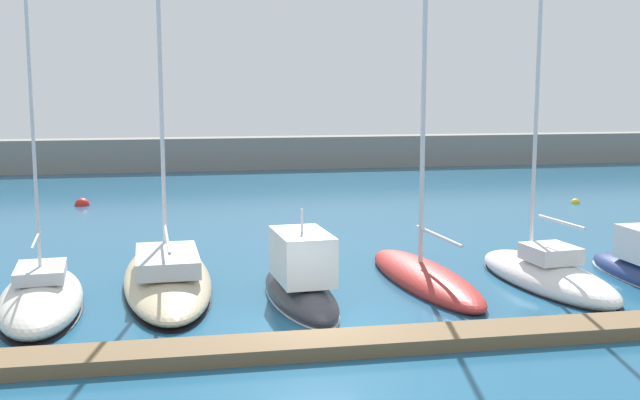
# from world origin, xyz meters

# --- Properties ---
(ground_plane) EXTENTS (120.00, 120.00, 0.00)m
(ground_plane) POSITION_xyz_m (0.00, 0.00, 0.00)
(ground_plane) COLOR #1E567A
(dock_pier) EXTENTS (36.36, 1.42, 0.35)m
(dock_pier) POSITION_xyz_m (0.00, -1.30, 0.18)
(dock_pier) COLOR brown
(dock_pier) RESTS_ON ground_plane
(breakwater_seawall) EXTENTS (108.00, 2.27, 2.51)m
(breakwater_seawall) POSITION_xyz_m (0.00, 41.32, 1.25)
(breakwater_seawall) COLOR gray
(breakwater_seawall) RESTS_ON ground_plane
(sailboat_ivory_third) EXTENTS (2.95, 7.26, 11.89)m
(sailboat_ivory_third) POSITION_xyz_m (-7.57, 3.81, 0.34)
(sailboat_ivory_third) COLOR silver
(sailboat_ivory_third) RESTS_ON ground_plane
(sailboat_sand_fourth) EXTENTS (3.18, 10.50, 15.67)m
(sailboat_sand_fourth) POSITION_xyz_m (-3.95, 5.87, 0.35)
(sailboat_sand_fourth) COLOR beige
(sailboat_sand_fourth) RESTS_ON ground_plane
(motorboat_charcoal_fifth) EXTENTS (2.24, 6.39, 3.24)m
(motorboat_charcoal_fifth) POSITION_xyz_m (0.05, 3.28, 0.60)
(motorboat_charcoal_fifth) COLOR #2D2D33
(motorboat_charcoal_fifth) RESTS_ON ground_plane
(sailboat_red_sixth) EXTENTS (2.65, 8.23, 14.92)m
(sailboat_red_sixth) POSITION_xyz_m (4.44, 4.63, 0.33)
(sailboat_red_sixth) COLOR #B72D28
(sailboat_red_sixth) RESTS_ON ground_plane
(sailboat_white_seventh) EXTENTS (3.15, 7.45, 13.37)m
(sailboat_white_seventh) POSITION_xyz_m (8.38, 3.76, 0.32)
(sailboat_white_seventh) COLOR white
(sailboat_white_seventh) RESTS_ON ground_plane
(mooring_buoy_yellow) EXTENTS (0.52, 0.52, 0.52)m
(mooring_buoy_yellow) POSITION_xyz_m (18.37, 20.01, 0.00)
(mooring_buoy_yellow) COLOR yellow
(mooring_buoy_yellow) RESTS_ON ground_plane
(mooring_buoy_red) EXTENTS (0.81, 0.81, 0.81)m
(mooring_buoy_red) POSITION_xyz_m (-8.65, 24.28, 0.00)
(mooring_buoy_red) COLOR red
(mooring_buoy_red) RESTS_ON ground_plane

